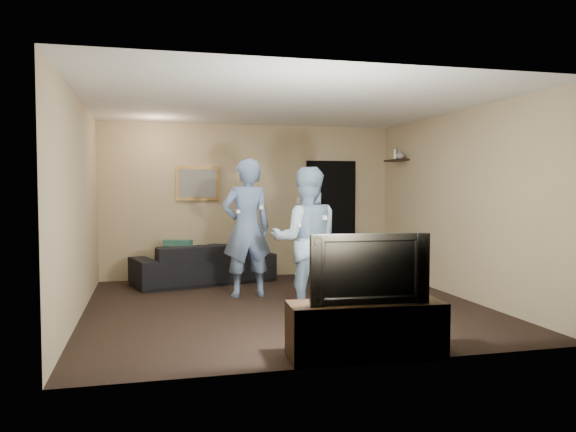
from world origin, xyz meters
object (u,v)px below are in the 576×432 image
object	(u,v)px
tv_console	(366,330)
television	(366,267)
wii_player_left	(247,228)
wii_player_right	(306,240)
sofa	(204,263)

from	to	relation	value
tv_console	television	bearing A→B (deg)	0.00
wii_player_left	wii_player_right	distance (m)	1.30
wii_player_right	wii_player_left	bearing A→B (deg)	114.12
sofa	tv_console	bearing A→B (deg)	88.74
television	wii_player_right	xyz separation A→B (m)	(-0.04, 1.86, 0.07)
television	wii_player_right	size ratio (longest dim) A/B	0.61
television	tv_console	bearing A→B (deg)	0.00
wii_player_left	sofa	bearing A→B (deg)	111.18
wii_player_right	tv_console	bearing A→B (deg)	-88.85
sofa	wii_player_left	xyz separation A→B (m)	(0.48, -1.25, 0.64)
sofa	wii_player_right	xyz separation A→B (m)	(1.01, -2.43, 0.57)
tv_console	wii_player_left	world-z (taller)	wii_player_left
sofa	wii_player_right	size ratio (longest dim) A/B	1.24
sofa	television	xyz separation A→B (m)	(1.05, -4.30, 0.49)
television	sofa	bearing A→B (deg)	107.26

